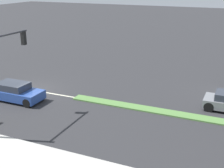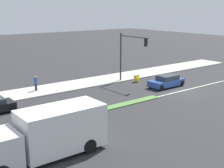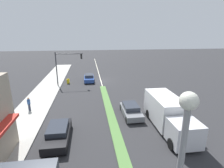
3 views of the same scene
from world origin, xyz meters
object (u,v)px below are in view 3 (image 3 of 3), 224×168
traffic_signal_main (65,63)px  pedestrian (29,104)px  suv_black (58,133)px  delivery_truck (168,113)px  warning_aframe_sign (68,81)px  suv_grey (131,110)px  coupe_blue (89,78)px

traffic_signal_main → pedestrian: (3.03, 10.10, -2.95)m
suv_black → traffic_signal_main: bearing=-86.1°
pedestrian → delivery_truck: 15.22m
pedestrian → warning_aframe_sign: pedestrian is taller
pedestrian → delivery_truck: bearing=158.5°
suv_black → warning_aframe_sign: bearing=-86.9°
warning_aframe_sign → suv_grey: size_ratio=0.21×
delivery_truck → suv_black: delivery_truck is taller
pedestrian → warning_aframe_sign: (-3.21, -11.23, -0.52)m
warning_aframe_sign → delivery_truck: size_ratio=0.11×
suv_black → suv_grey: size_ratio=1.12×
traffic_signal_main → suv_black: 16.69m
coupe_blue → suv_grey: size_ratio=1.02×
traffic_signal_main → coupe_blue: (-3.92, -2.21, -3.27)m
warning_aframe_sign → suv_black: size_ratio=0.18×
traffic_signal_main → warning_aframe_sign: 3.66m
suv_black → suv_grey: (-7.20, -3.63, 0.00)m
traffic_signal_main → pedestrian: 10.95m
coupe_blue → suv_black: bearing=81.4°
traffic_signal_main → suv_grey: size_ratio=1.38×
pedestrian → traffic_signal_main: bearing=-106.7°
coupe_blue → suv_black: size_ratio=0.91×
traffic_signal_main → warning_aframe_sign: (-0.18, -1.13, -3.47)m
delivery_truck → suv_grey: size_ratio=1.84×
coupe_blue → delivery_truck: bearing=111.9°
delivery_truck → suv_black: bearing=3.8°
pedestrian → suv_grey: pedestrian is taller
warning_aframe_sign → suv_grey: suv_grey is taller
warning_aframe_sign → delivery_truck: delivery_truck is taller
pedestrian → coupe_blue: size_ratio=0.38×
delivery_truck → coupe_blue: size_ratio=1.81×
traffic_signal_main → coupe_blue: bearing=-150.6°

